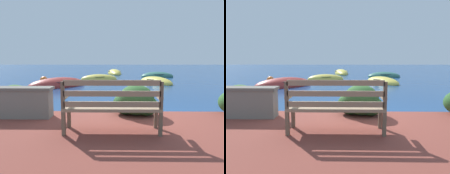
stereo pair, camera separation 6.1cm
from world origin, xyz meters
TOP-DOWN VIEW (x-y plane):
  - ground_plane at (0.00, 0.00)m, footprint 80.00×80.00m
  - park_bench at (-0.41, -1.50)m, footprint 1.66×0.48m
  - stone_wall at (-2.53, -0.56)m, footprint 1.66×0.39m
  - hedge_clump_far_left at (-2.66, -0.28)m, footprint 0.99×0.71m
  - hedge_clump_left at (0.09, -0.32)m, footprint 1.01×0.73m
  - rowboat_nearest at (-3.33, 6.00)m, footprint 3.21×3.15m
  - rowboat_mid at (2.00, 7.67)m, footprint 2.18×2.83m
  - rowboat_far at (-1.48, 9.50)m, footprint 2.56×1.44m
  - rowboat_outer at (2.82, 11.57)m, footprint 2.51×1.37m
  - rowboat_distant at (-0.48, 14.71)m, footprint 1.56×3.50m
  - mooring_buoy at (-4.84, 8.34)m, footprint 0.53×0.53m

SIDE VIEW (x-z plane):
  - ground_plane at x=0.00m, z-range 0.00..0.00m
  - rowboat_far at x=-1.48m, z-range -0.27..0.38m
  - rowboat_mid at x=2.00m, z-range -0.28..0.40m
  - rowboat_outer at x=2.82m, z-range -0.29..0.41m
  - rowboat_distant at x=-0.48m, z-range -0.31..0.44m
  - rowboat_nearest at x=-3.33m, z-range -0.35..0.49m
  - mooring_buoy at x=-4.84m, z-range -0.16..0.32m
  - hedge_clump_far_left at x=-2.66m, z-range 0.18..0.85m
  - hedge_clump_left at x=0.09m, z-range 0.17..0.86m
  - stone_wall at x=-2.53m, z-range 0.22..0.88m
  - park_bench at x=-0.41m, z-range 0.24..1.17m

